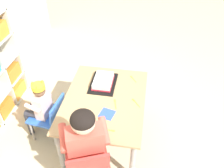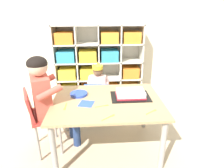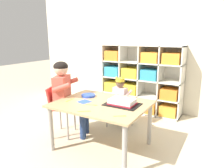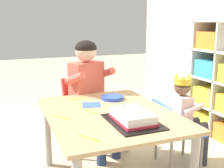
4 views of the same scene
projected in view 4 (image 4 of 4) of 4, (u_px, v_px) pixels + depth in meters
The scene contains 12 objects.
activity_table at pixel (109, 122), 1.99m from camera, with size 1.11×0.85×0.59m.
classroom_chair_blue at pixel (173, 128), 2.34m from camera, with size 0.39×0.39×0.57m.
child_with_crown at pixel (185, 110), 2.33m from camera, with size 0.31×0.31×0.80m.
classroom_chair_adult_side at pixel (84, 104), 2.65m from camera, with size 0.42×0.46×0.71m.
adult_helper_seated at pixel (91, 85), 2.52m from camera, with size 0.49×0.47×1.05m.
birthday_cake_on_tray at pixel (133, 118), 1.76m from camera, with size 0.41×0.29×0.11m.
paper_plate_stack at pixel (113, 98), 2.30m from camera, with size 0.18×0.18×0.03m, color blue.
paper_napkin_square at pixel (91, 105), 2.14m from camera, with size 0.14×0.14×0.00m, color #3356B7.
fork_scattered_mid_table at pixel (78, 99), 2.30m from camera, with size 0.02×0.15×0.00m.
fork_beside_plate_stack at pixel (90, 138), 1.52m from camera, with size 0.12×0.09×0.00m.
fork_near_child_seat at pixel (63, 117), 1.85m from camera, with size 0.12×0.10×0.00m.
fork_at_table_front_edge at pixel (91, 112), 1.97m from camera, with size 0.14×0.05×0.00m.
Camera 4 is at (1.76, -0.68, 1.21)m, focal length 44.87 mm.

